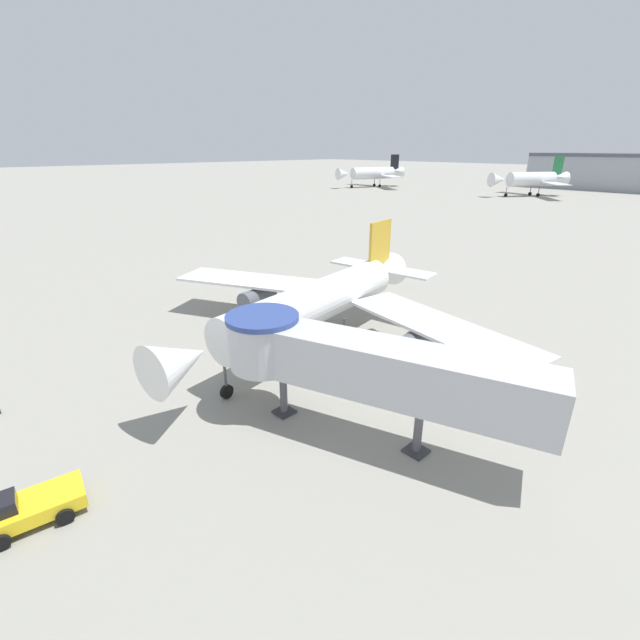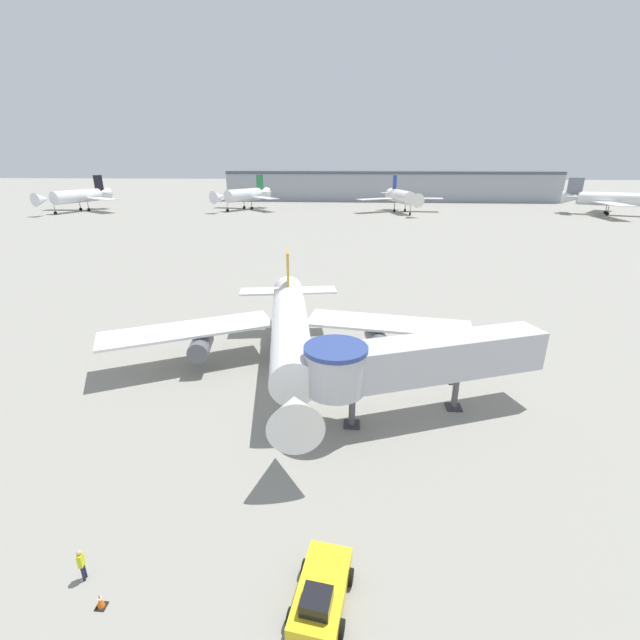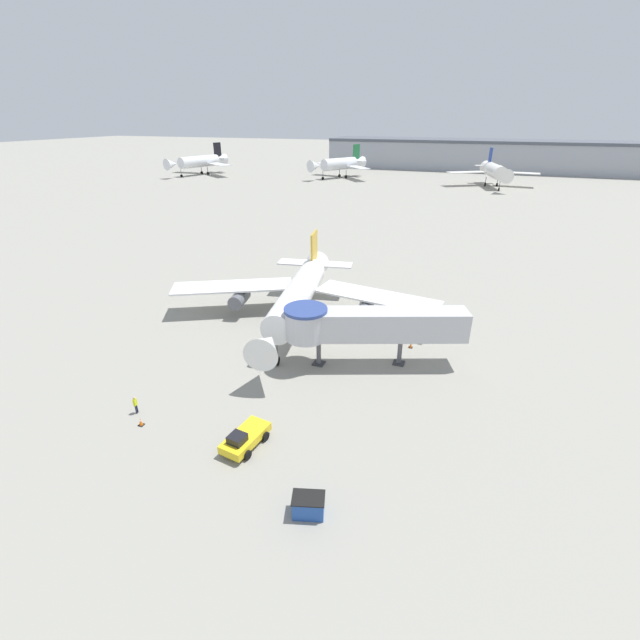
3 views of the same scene
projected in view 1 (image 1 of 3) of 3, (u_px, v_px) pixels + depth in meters
The scene contains 7 objects.
ground_plane at pixel (299, 359), 31.77m from camera, with size 800.00×800.00×0.00m, color gray.
main_airplane at pixel (319, 302), 32.47m from camera, with size 32.21×25.90×8.66m.
jet_bridge at pixel (350, 362), 22.04m from camera, with size 16.76×8.54×6.02m.
pushback_tug_yellow at pixel (27, 508), 17.74m from camera, with size 2.63×4.27×1.58m.
traffic_cone_starboard_wing at pixel (463, 422), 23.90m from camera, with size 0.43×0.43×0.71m.
background_jet_black_tail at pixel (374, 173), 166.38m from camera, with size 31.00×29.15×11.92m.
background_jet_green_tail at pixel (532, 179), 134.74m from camera, with size 26.32×24.83×11.93m.
Camera 1 is at (21.69, -18.32, 14.62)m, focal length 24.00 mm.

